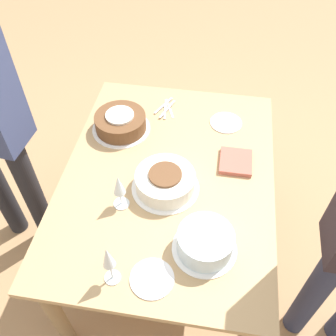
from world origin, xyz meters
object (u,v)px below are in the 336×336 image
(cake_front_chocolate, at_px, (121,122))
(wine_glass_far, at_px, (119,187))
(wine_glass_near, at_px, (108,259))
(cake_back_decorated, at_px, (205,242))
(cake_center_white, at_px, (166,182))

(cake_front_chocolate, height_order, wine_glass_far, wine_glass_far)
(wine_glass_far, bearing_deg, wine_glass_near, 8.29)
(wine_glass_near, distance_m, wine_glass_far, 0.35)
(cake_back_decorated, relative_size, wine_glass_near, 1.20)
(wine_glass_near, height_order, wine_glass_far, wine_glass_near)
(wine_glass_near, xyz_separation_m, wine_glass_far, (-0.35, -0.05, -0.03))
(cake_front_chocolate, relative_size, wine_glass_far, 1.66)
(cake_back_decorated, xyz_separation_m, wine_glass_near, (0.18, -0.34, 0.10))
(cake_back_decorated, distance_m, wine_glass_near, 0.39)
(cake_front_chocolate, height_order, cake_back_decorated, cake_back_decorated)
(wine_glass_near, relative_size, wine_glass_far, 1.19)
(cake_back_decorated, xyz_separation_m, wine_glass_far, (-0.17, -0.39, 0.07))
(cake_front_chocolate, relative_size, wine_glass_near, 1.40)
(cake_center_white, bearing_deg, wine_glass_far, -56.21)
(cake_center_white, xyz_separation_m, cake_back_decorated, (0.29, 0.20, 0.01))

